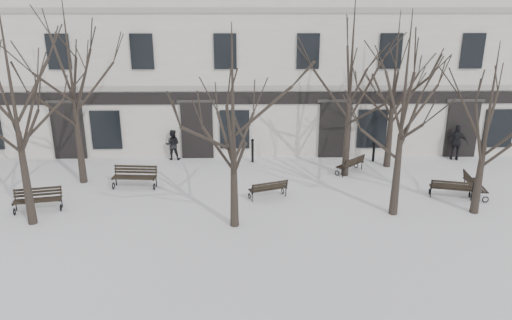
{
  "coord_description": "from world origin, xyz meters",
  "views": [
    {
      "loc": [
        -0.87,
        -16.48,
        8.27
      ],
      "look_at": [
        -0.59,
        3.0,
        1.55
      ],
      "focal_mm": 35.0,
      "sensor_mm": 36.0,
      "label": 1
    }
  ],
  "objects_px": {
    "bench_3": "(135,176)",
    "bench_5": "(474,184)",
    "tree_0": "(10,82)",
    "bench_4": "(351,164)",
    "bench_0": "(38,199)",
    "tree_3": "(490,110)",
    "bench_2": "(451,188)",
    "tree_2": "(405,92)",
    "tree_1": "(233,105)",
    "bench_1": "(268,188)"
  },
  "relations": [
    {
      "from": "tree_0",
      "to": "bench_3",
      "type": "distance_m",
      "value": 6.65
    },
    {
      "from": "bench_0",
      "to": "bench_1",
      "type": "height_order",
      "value": "bench_0"
    },
    {
      "from": "bench_1",
      "to": "bench_5",
      "type": "height_order",
      "value": "bench_5"
    },
    {
      "from": "tree_2",
      "to": "tree_1",
      "type": "bearing_deg",
      "value": -171.52
    },
    {
      "from": "bench_0",
      "to": "tree_0",
      "type": "bearing_deg",
      "value": -91.56
    },
    {
      "from": "tree_1",
      "to": "bench_1",
      "type": "distance_m",
      "value": 4.98
    },
    {
      "from": "tree_0",
      "to": "bench_2",
      "type": "height_order",
      "value": "tree_0"
    },
    {
      "from": "tree_0",
      "to": "tree_3",
      "type": "distance_m",
      "value": 16.87
    },
    {
      "from": "tree_3",
      "to": "bench_1",
      "type": "xyz_separation_m",
      "value": [
        -7.97,
        1.51,
        -3.66
      ]
    },
    {
      "from": "tree_1",
      "to": "bench_5",
      "type": "relative_size",
      "value": 4.12
    },
    {
      "from": "tree_3",
      "to": "bench_5",
      "type": "distance_m",
      "value": 4.09
    },
    {
      "from": "bench_3",
      "to": "bench_4",
      "type": "bearing_deg",
      "value": 13.77
    },
    {
      "from": "tree_0",
      "to": "bench_3",
      "type": "xyz_separation_m",
      "value": [
        3.06,
        3.51,
        -4.74
      ]
    },
    {
      "from": "tree_2",
      "to": "tree_3",
      "type": "height_order",
      "value": "tree_2"
    },
    {
      "from": "tree_2",
      "to": "tree_3",
      "type": "bearing_deg",
      "value": 1.32
    },
    {
      "from": "bench_3",
      "to": "bench_5",
      "type": "distance_m",
      "value": 14.5
    },
    {
      "from": "tree_3",
      "to": "bench_4",
      "type": "bearing_deg",
      "value": 131.5
    },
    {
      "from": "bench_2",
      "to": "bench_4",
      "type": "relative_size",
      "value": 1.14
    },
    {
      "from": "bench_1",
      "to": "tree_2",
      "type": "bearing_deg",
      "value": 141.4
    },
    {
      "from": "bench_0",
      "to": "bench_1",
      "type": "bearing_deg",
      "value": -5.38
    },
    {
      "from": "tree_0",
      "to": "bench_4",
      "type": "relative_size",
      "value": 5.46
    },
    {
      "from": "tree_2",
      "to": "bench_4",
      "type": "relative_size",
      "value": 4.95
    },
    {
      "from": "bench_3",
      "to": "bench_5",
      "type": "relative_size",
      "value": 1.1
    },
    {
      "from": "bench_3",
      "to": "bench_2",
      "type": "bearing_deg",
      "value": -1.82
    },
    {
      "from": "tree_1",
      "to": "bench_1",
      "type": "relative_size",
      "value": 4.34
    },
    {
      "from": "tree_3",
      "to": "bench_0",
      "type": "height_order",
      "value": "tree_3"
    },
    {
      "from": "tree_2",
      "to": "tree_3",
      "type": "xyz_separation_m",
      "value": [
        3.19,
        0.07,
        -0.67
      ]
    },
    {
      "from": "tree_1",
      "to": "tree_2",
      "type": "xyz_separation_m",
      "value": [
        6.11,
        0.91,
        0.23
      ]
    },
    {
      "from": "tree_1",
      "to": "tree_3",
      "type": "distance_m",
      "value": 9.36
    },
    {
      "from": "tree_0",
      "to": "tree_3",
      "type": "height_order",
      "value": "tree_0"
    },
    {
      "from": "tree_2",
      "to": "bench_2",
      "type": "distance_m",
      "value": 5.35
    },
    {
      "from": "bench_3",
      "to": "tree_3",
      "type": "bearing_deg",
      "value": -7.38
    },
    {
      "from": "bench_3",
      "to": "bench_4",
      "type": "xyz_separation_m",
      "value": [
        9.8,
        1.65,
        -0.08
      ]
    },
    {
      "from": "tree_0",
      "to": "bench_4",
      "type": "height_order",
      "value": "tree_0"
    },
    {
      "from": "tree_2",
      "to": "bench_0",
      "type": "bearing_deg",
      "value": 177.89
    },
    {
      "from": "tree_2",
      "to": "bench_2",
      "type": "xyz_separation_m",
      "value": [
        2.79,
        1.48,
        -4.31
      ]
    },
    {
      "from": "bench_1",
      "to": "tree_3",
      "type": "bearing_deg",
      "value": 149.0
    },
    {
      "from": "bench_0",
      "to": "bench_4",
      "type": "bearing_deg",
      "value": 5.02
    },
    {
      "from": "bench_1",
      "to": "bench_3",
      "type": "bearing_deg",
      "value": -33.03
    },
    {
      "from": "tree_3",
      "to": "bench_3",
      "type": "xyz_separation_m",
      "value": [
        -13.75,
        2.82,
        -3.58
      ]
    },
    {
      "from": "tree_3",
      "to": "bench_3",
      "type": "height_order",
      "value": "tree_3"
    },
    {
      "from": "bench_4",
      "to": "bench_0",
      "type": "bearing_deg",
      "value": -26.61
    },
    {
      "from": "tree_3",
      "to": "bench_2",
      "type": "xyz_separation_m",
      "value": [
        -0.4,
        1.41,
        -3.64
      ]
    },
    {
      "from": "tree_0",
      "to": "bench_2",
      "type": "bearing_deg",
      "value": 7.31
    },
    {
      "from": "tree_1",
      "to": "bench_3",
      "type": "distance_m",
      "value": 7.1
    },
    {
      "from": "tree_3",
      "to": "bench_4",
      "type": "height_order",
      "value": "tree_3"
    },
    {
      "from": "bench_3",
      "to": "tree_2",
      "type": "bearing_deg",
      "value": -11.11
    },
    {
      "from": "tree_2",
      "to": "bench_4",
      "type": "distance_m",
      "value": 6.32
    },
    {
      "from": "tree_3",
      "to": "bench_3",
      "type": "relative_size",
      "value": 3.38
    },
    {
      "from": "tree_0",
      "to": "tree_2",
      "type": "distance_m",
      "value": 13.65
    }
  ]
}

